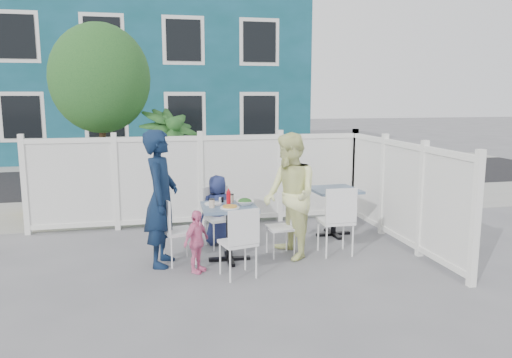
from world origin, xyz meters
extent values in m
plane|color=slate|center=(0.00, 0.00, 0.00)|extent=(80.00, 80.00, 0.00)
cube|color=gray|center=(0.00, 3.80, 0.01)|extent=(24.00, 2.60, 0.01)
cube|color=black|center=(0.00, 7.50, 0.00)|extent=(24.00, 5.00, 0.01)
cube|color=gray|center=(0.00, 10.60, 0.01)|extent=(24.00, 1.60, 0.01)
cube|color=#104750|center=(-0.50, 14.00, 3.00)|extent=(11.00, 6.00, 6.00)
cube|color=black|center=(-3.00, 11.02, 1.60)|extent=(1.20, 0.04, 1.40)
cube|color=black|center=(1.00, 11.02, 1.60)|extent=(1.20, 0.04, 1.40)
cube|color=black|center=(-3.00, 11.02, 4.10)|extent=(1.20, 0.04, 1.40)
cube|color=black|center=(1.00, 11.02, 4.10)|extent=(1.20, 0.04, 1.40)
cube|color=white|center=(0.10, 2.40, 0.82)|extent=(5.80, 0.04, 1.40)
cube|color=white|center=(0.10, 2.40, 1.56)|extent=(5.86, 0.08, 0.08)
cube|color=white|center=(0.10, 2.40, 0.06)|extent=(5.86, 0.08, 0.12)
cube|color=white|center=(3.00, 0.60, 0.82)|extent=(0.04, 3.60, 1.40)
cube|color=white|center=(3.00, 0.60, 1.56)|extent=(0.08, 3.66, 0.08)
cube|color=white|center=(3.00, 0.60, 0.06)|extent=(0.08, 3.66, 0.12)
cylinder|color=#382316|center=(-1.60, 3.30, 1.20)|extent=(0.12, 0.12, 2.40)
ellipsoid|color=#1A481D|center=(-1.60, 3.30, 2.60)|extent=(1.80, 1.62, 1.98)
cube|color=gold|center=(-2.78, 4.00, 0.65)|extent=(0.71, 0.52, 1.31)
imported|color=#1A481D|center=(-0.43, 3.10, 1.03)|extent=(1.58, 1.58, 2.05)
imported|color=#1A481D|center=(1.33, 3.00, 0.72)|extent=(1.57, 1.45, 1.45)
cube|color=#3F5A77|center=(0.28, 0.38, 0.77)|extent=(0.78, 0.78, 0.04)
cylinder|color=black|center=(0.28, 0.38, 0.38)|extent=(0.09, 0.09, 0.73)
cube|color=black|center=(0.28, 0.38, 0.02)|extent=(0.59, 0.11, 0.04)
cube|color=black|center=(0.28, 0.38, 0.02)|extent=(0.11, 0.59, 0.04)
cube|color=#3F5A77|center=(2.17, 1.28, 0.77)|extent=(0.79, 0.79, 0.04)
cylinder|color=black|center=(2.17, 1.28, 0.38)|extent=(0.09, 0.09, 0.72)
cube|color=black|center=(2.17, 1.28, 0.02)|extent=(0.59, 0.12, 0.04)
cube|color=black|center=(2.17, 1.28, 0.02)|extent=(0.12, 0.59, 0.04)
cube|color=white|center=(-0.42, 0.43, 0.45)|extent=(0.49, 0.51, 0.04)
cube|color=white|center=(-0.60, 0.38, 0.70)|extent=(0.14, 0.41, 0.45)
cylinder|color=white|center=(-0.30, 0.65, 0.22)|extent=(0.02, 0.02, 0.45)
cylinder|color=white|center=(-0.20, 0.30, 0.22)|extent=(0.02, 0.02, 0.45)
cylinder|color=white|center=(-0.63, 0.56, 0.22)|extent=(0.02, 0.02, 0.45)
cylinder|color=white|center=(-0.53, 0.21, 0.22)|extent=(0.02, 0.02, 0.45)
cube|color=white|center=(1.04, 0.46, 0.41)|extent=(0.39, 0.40, 0.04)
cube|color=white|center=(1.21, 0.47, 0.64)|extent=(0.05, 0.38, 0.41)
cylinder|color=white|center=(0.89, 0.28, 0.20)|extent=(0.02, 0.02, 0.41)
cylinder|color=white|center=(0.87, 0.61, 0.20)|extent=(0.02, 0.02, 0.41)
cylinder|color=white|center=(1.20, 0.30, 0.20)|extent=(0.02, 0.02, 0.41)
cylinder|color=white|center=(1.18, 0.63, 0.20)|extent=(0.02, 0.02, 0.41)
cube|color=white|center=(0.25, 1.06, 0.44)|extent=(0.49, 0.48, 0.04)
cube|color=white|center=(0.21, 1.25, 0.69)|extent=(0.41, 0.13, 0.44)
cylinder|color=white|center=(0.46, 0.94, 0.22)|extent=(0.02, 0.02, 0.44)
cylinder|color=white|center=(0.12, 0.86, 0.22)|extent=(0.02, 0.02, 0.44)
cylinder|color=white|center=(0.38, 1.27, 0.22)|extent=(0.02, 0.02, 0.44)
cylinder|color=white|center=(0.04, 1.18, 0.22)|extent=(0.02, 0.02, 0.44)
cube|color=white|center=(0.28, -0.26, 0.45)|extent=(0.50, 0.48, 0.04)
cube|color=white|center=(0.33, -0.44, 0.69)|extent=(0.41, 0.12, 0.45)
cylinder|color=white|center=(0.07, -0.13, 0.22)|extent=(0.02, 0.02, 0.45)
cylinder|color=white|center=(0.42, -0.05, 0.22)|extent=(0.02, 0.02, 0.45)
cylinder|color=white|center=(0.15, -0.46, 0.22)|extent=(0.02, 0.02, 0.45)
cylinder|color=white|center=(0.50, -0.38, 0.22)|extent=(0.02, 0.02, 0.45)
cube|color=white|center=(1.84, 0.35, 0.49)|extent=(0.47, 0.45, 0.04)
cube|color=white|center=(1.84, 0.14, 0.77)|extent=(0.46, 0.04, 0.49)
cylinder|color=white|center=(1.64, 0.54, 0.25)|extent=(0.03, 0.03, 0.49)
cylinder|color=white|center=(2.04, 0.53, 0.25)|extent=(0.03, 0.03, 0.49)
cylinder|color=white|center=(1.64, 0.17, 0.25)|extent=(0.03, 0.03, 0.49)
cylinder|color=white|center=(2.03, 0.16, 0.25)|extent=(0.03, 0.03, 0.49)
imported|color=#0E1E39|center=(-0.64, 0.42, 0.93)|extent=(0.59, 0.76, 1.85)
imported|color=#E6F25C|center=(1.14, 0.35, 0.89)|extent=(0.78, 0.95, 1.79)
imported|color=navy|center=(0.23, 1.21, 0.55)|extent=(0.57, 0.42, 1.09)
imported|color=pink|center=(-0.22, 0.01, 0.42)|extent=(0.48, 0.50, 0.83)
cylinder|color=white|center=(0.26, 0.23, 0.80)|extent=(0.26, 0.26, 0.02)
cylinder|color=white|center=(0.07, 0.51, 0.80)|extent=(0.24, 0.24, 0.02)
imported|color=white|center=(0.50, 0.39, 0.82)|extent=(0.26, 0.26, 0.06)
cylinder|color=beige|center=(0.03, 0.31, 0.85)|extent=(0.08, 0.08, 0.11)
cylinder|color=beige|center=(0.34, 0.58, 0.85)|extent=(0.07, 0.07, 0.11)
cylinder|color=#B40B16|center=(0.28, 0.43, 0.89)|extent=(0.06, 0.06, 0.19)
cylinder|color=white|center=(0.19, 0.63, 0.83)|extent=(0.03, 0.03, 0.07)
cylinder|color=black|center=(0.22, 0.62, 0.83)|extent=(0.03, 0.03, 0.08)
camera|label=1|loc=(-0.80, -6.29, 2.31)|focal=35.00mm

